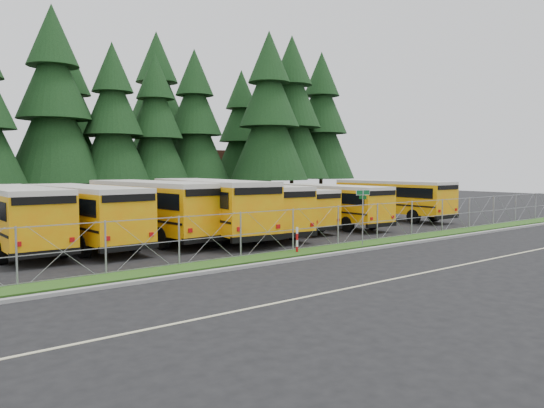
{
  "coord_description": "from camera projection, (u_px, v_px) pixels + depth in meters",
  "views": [
    {
      "loc": [
        -20.13,
        -19.76,
        3.94
      ],
      "look_at": [
        -1.3,
        4.0,
        1.82
      ],
      "focal_mm": 35.0,
      "sensor_mm": 36.0,
      "label": 1
    }
  ],
  "objects": [
    {
      "name": "conifer_6",
      "position": [
        195.0,
        128.0,
        54.16
      ],
      "size": [
        7.2,
        7.2,
        15.91
      ],
      "primitive_type": null,
      "color": "black",
      "rests_on": "ground"
    },
    {
      "name": "grass_verge",
      "position": [
        362.0,
        244.0,
        26.86
      ],
      "size": [
        50.0,
        1.4,
        0.06
      ],
      "primitive_type": "cube",
      "color": "#214112",
      "rests_on": "ground"
    },
    {
      "name": "road_lane_line",
      "position": [
        476.0,
        262.0,
        21.94
      ],
      "size": [
        50.0,
        0.12,
        0.01
      ],
      "primitive_type": "cube",
      "color": "beige",
      "rests_on": "ground"
    },
    {
      "name": "chainlink_fence",
      "position": [
        352.0,
        224.0,
        27.34
      ],
      "size": [
        44.0,
        0.1,
        2.0
      ],
      "primitive_type": null,
      "color": "#96999E",
      "rests_on": "ground"
    },
    {
      "name": "brick_building",
      "position": [
        132.0,
        175.0,
        62.97
      ],
      "size": [
        22.0,
        10.0,
        6.0
      ],
      "primitive_type": "cube",
      "color": "brown",
      "rests_on": "ground"
    },
    {
      "name": "bus_east",
      "position": [
        389.0,
        200.0,
        39.97
      ],
      "size": [
        2.78,
        11.18,
        2.92
      ],
      "primitive_type": null,
      "rotation": [
        0.0,
        0.0,
        -0.01
      ],
      "color": "orange",
      "rests_on": "ground"
    },
    {
      "name": "bus_2",
      "position": [
        150.0,
        211.0,
        28.63
      ],
      "size": [
        3.54,
        12.23,
        3.17
      ],
      "primitive_type": null,
      "rotation": [
        0.0,
        0.0,
        0.06
      ],
      "color": "orange",
      "rests_on": "ground"
    },
    {
      "name": "conifer_9",
      "position": [
        321.0,
        126.0,
        62.94
      ],
      "size": [
        7.92,
        7.92,
        17.51
      ],
      "primitive_type": null,
      "color": "black",
      "rests_on": "ground"
    },
    {
      "name": "bus_5",
      "position": [
        276.0,
        209.0,
        33.39
      ],
      "size": [
        2.44,
        10.03,
        2.63
      ],
      "primitive_type": null,
      "rotation": [
        0.0,
        0.0,
        -0.01
      ],
      "color": "orange",
      "rests_on": "ground"
    },
    {
      "name": "bus_6",
      "position": [
        328.0,
        206.0,
        35.16
      ],
      "size": [
        3.08,
        10.61,
        2.75
      ],
      "primitive_type": null,
      "rotation": [
        0.0,
        0.0,
        -0.06
      ],
      "color": "orange",
      "rests_on": "ground"
    },
    {
      "name": "street_sign",
      "position": [
        363.0,
        205.0,
        26.24
      ],
      "size": [
        0.83,
        0.55,
        2.81
      ],
      "color": "#96999E",
      "rests_on": "ground"
    },
    {
      "name": "striped_bollard",
      "position": [
        297.0,
        240.0,
        24.22
      ],
      "size": [
        0.11,
        0.11,
        1.2
      ],
      "primitive_type": "cylinder",
      "color": "#B20C0C",
      "rests_on": "ground"
    },
    {
      "name": "curb",
      "position": [
        383.0,
        247.0,
        25.76
      ],
      "size": [
        50.0,
        0.25,
        0.12
      ],
      "primitive_type": "cube",
      "color": "gray",
      "rests_on": "ground"
    },
    {
      "name": "conifer_7",
      "position": [
        269.0,
        119.0,
        54.28
      ],
      "size": [
        8.04,
        8.04,
        17.78
      ],
      "primitive_type": null,
      "color": "black",
      "rests_on": "ground"
    },
    {
      "name": "ground",
      "position": [
        338.0,
        241.0,
        28.19
      ],
      "size": [
        120.0,
        120.0,
        0.0
      ],
      "primitive_type": "plane",
      "color": "black",
      "rests_on": "ground"
    },
    {
      "name": "conifer_12",
      "position": [
        157.0,
        118.0,
        57.46
      ],
      "size": [
        8.37,
        8.37,
        18.52
      ],
      "primitive_type": null,
      "color": "black",
      "rests_on": "ground"
    },
    {
      "name": "conifer_11",
      "position": [
        72.0,
        128.0,
        50.53
      ],
      "size": [
        6.9,
        6.9,
        15.27
      ],
      "primitive_type": null,
      "color": "black",
      "rests_on": "ground"
    },
    {
      "name": "conifer_8",
      "position": [
        292.0,
        120.0,
        58.38
      ],
      "size": [
        8.29,
        8.29,
        18.33
      ],
      "primitive_type": null,
      "color": "black",
      "rests_on": "ground"
    },
    {
      "name": "bus_0",
      "position": [
        14.0,
        219.0,
        24.7
      ],
      "size": [
        2.82,
        11.56,
        3.02
      ],
      "primitive_type": null,
      "rotation": [
        0.0,
        0.0,
        -0.01
      ],
      "color": "orange",
      "rests_on": "ground"
    },
    {
      "name": "conifer_5",
      "position": [
        156.0,
        131.0,
        50.41
      ],
      "size": [
        6.66,
        6.66,
        14.73
      ],
      "primitive_type": null,
      "color": "black",
      "rests_on": "ground"
    },
    {
      "name": "bus_1",
      "position": [
        80.0,
        216.0,
        26.09
      ],
      "size": [
        3.35,
        11.66,
        3.02
      ],
      "primitive_type": null,
      "rotation": [
        0.0,
        0.0,
        0.06
      ],
      "color": "orange",
      "rests_on": "ground"
    },
    {
      "name": "bus_4",
      "position": [
        245.0,
        210.0,
        30.71
      ],
      "size": [
        3.66,
        11.39,
        2.93
      ],
      "primitive_type": null,
      "rotation": [
        0.0,
        0.0,
        -0.09
      ],
      "color": "orange",
      "rests_on": "ground"
    },
    {
      "name": "conifer_3",
      "position": [
        54.0,
        109.0,
        44.96
      ],
      "size": [
        7.98,
        7.98,
        17.65
      ],
      "primitive_type": null,
      "color": "black",
      "rests_on": "ground"
    },
    {
      "name": "conifer_13",
      "position": [
        242.0,
        136.0,
        62.37
      ],
      "size": [
        6.91,
        6.91,
        15.28
      ],
      "primitive_type": null,
      "color": "black",
      "rests_on": "ground"
    },
    {
      "name": "conifer_4",
      "position": [
        113.0,
        127.0,
        47.4
      ],
      "size": [
        6.8,
        6.8,
        15.05
      ],
      "primitive_type": null,
      "color": "black",
      "rests_on": "ground"
    },
    {
      "name": "bus_3",
      "position": [
        208.0,
        209.0,
        29.46
      ],
      "size": [
        4.34,
        12.57,
        3.23
      ],
      "primitive_type": null,
      "rotation": [
        0.0,
        0.0,
        -0.12
      ],
      "color": "orange",
      "rests_on": "ground"
    }
  ]
}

